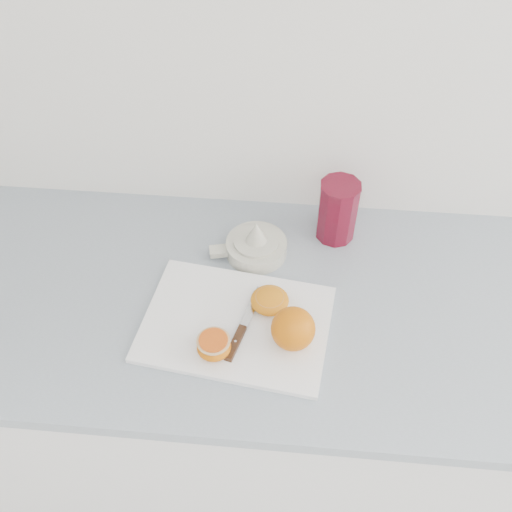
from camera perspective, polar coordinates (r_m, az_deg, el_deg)
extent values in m
cube|color=white|center=(1.18, 16.84, 21.21)|extent=(4.00, 0.04, 2.70)
cube|color=white|center=(1.59, 2.27, -14.64)|extent=(2.53, 0.60, 0.86)
cube|color=#98A6B3|center=(1.22, 2.88, -4.73)|extent=(2.60, 0.64, 0.03)
cube|color=white|center=(1.16, -1.99, -6.77)|extent=(0.40, 0.31, 0.01)
sphere|color=#C66305|center=(1.09, 3.73, -7.28)|extent=(0.09, 0.09, 0.09)
ellipsoid|color=#C66305|center=(1.10, -4.23, -9.02)|extent=(0.07, 0.07, 0.04)
cylinder|color=tan|center=(1.08, -4.29, -8.46)|extent=(0.06, 0.06, 0.00)
cylinder|color=orange|center=(1.08, -4.29, -8.39)|extent=(0.06, 0.06, 0.00)
ellipsoid|color=orange|center=(1.16, 1.38, -4.45)|extent=(0.08, 0.08, 0.03)
cylinder|color=#C67933|center=(1.16, 1.39, -4.14)|extent=(0.06, 0.06, 0.00)
cube|color=#402519|center=(1.12, -2.07, -8.68)|extent=(0.04, 0.08, 0.01)
cube|color=#B7B7BC|center=(1.17, -0.36, -5.08)|extent=(0.04, 0.11, 0.00)
cylinder|color=#B7B7BC|center=(1.12, -2.07, -8.68)|extent=(0.00, 0.00, 0.01)
cylinder|color=silver|center=(1.28, 0.04, 0.86)|extent=(0.14, 0.14, 0.03)
cylinder|color=silver|center=(1.26, 0.04, 1.50)|extent=(0.10, 0.10, 0.01)
cone|color=silver|center=(1.24, 0.04, 2.42)|extent=(0.05, 0.05, 0.05)
cube|color=silver|center=(1.27, -3.67, 0.49)|extent=(0.05, 0.04, 0.01)
ellipsoid|color=red|center=(1.26, 0.61, 1.50)|extent=(0.01, 0.01, 0.00)
ellipsoid|color=red|center=(1.27, -0.60, 1.99)|extent=(0.01, 0.01, 0.00)
ellipsoid|color=red|center=(1.25, 0.04, 1.21)|extent=(0.01, 0.01, 0.00)
ellipsoid|color=red|center=(1.27, 0.78, 2.00)|extent=(0.01, 0.01, 0.00)
cylinder|color=maroon|center=(1.29, 8.15, 4.44)|extent=(0.09, 0.09, 0.15)
cylinder|color=orange|center=(1.33, 7.90, 2.68)|extent=(0.07, 0.07, 0.02)
cylinder|color=maroon|center=(1.24, 8.51, 6.97)|extent=(0.09, 0.09, 0.00)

